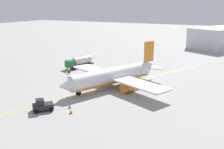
{
  "coord_description": "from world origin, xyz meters",
  "views": [
    {
      "loc": [
        51.6,
        27.13,
        18.55
      ],
      "look_at": [
        0.0,
        0.0,
        3.0
      ],
      "focal_mm": 42.33,
      "sensor_mm": 36.0,
      "label": 1
    }
  ],
  "objects_px": {
    "fuel_tanker": "(79,62)",
    "safety_cone_nose": "(70,106)",
    "refueling_worker": "(69,70)",
    "pushback_tug": "(42,105)",
    "safety_cone_wingtip": "(71,112)",
    "airplane": "(114,76)"
  },
  "relations": [
    {
      "from": "airplane",
      "to": "safety_cone_wingtip",
      "type": "relative_size",
      "value": 41.11
    },
    {
      "from": "pushback_tug",
      "to": "airplane",
      "type": "bearing_deg",
      "value": 165.86
    },
    {
      "from": "fuel_tanker",
      "to": "safety_cone_wingtip",
      "type": "bearing_deg",
      "value": 32.09
    },
    {
      "from": "safety_cone_nose",
      "to": "refueling_worker",
      "type": "bearing_deg",
      "value": -143.06
    },
    {
      "from": "fuel_tanker",
      "to": "safety_cone_nose",
      "type": "bearing_deg",
      "value": 31.39
    },
    {
      "from": "pushback_tug",
      "to": "refueling_worker",
      "type": "height_order",
      "value": "pushback_tug"
    },
    {
      "from": "airplane",
      "to": "refueling_worker",
      "type": "height_order",
      "value": "airplane"
    },
    {
      "from": "pushback_tug",
      "to": "refueling_worker",
      "type": "distance_m",
      "value": 26.8
    },
    {
      "from": "airplane",
      "to": "pushback_tug",
      "type": "relative_size",
      "value": 7.08
    },
    {
      "from": "refueling_worker",
      "to": "safety_cone_nose",
      "type": "bearing_deg",
      "value": 36.94
    },
    {
      "from": "airplane",
      "to": "fuel_tanker",
      "type": "xyz_separation_m",
      "value": [
        -12.41,
        -18.12,
        -0.88
      ]
    },
    {
      "from": "pushback_tug",
      "to": "safety_cone_wingtip",
      "type": "relative_size",
      "value": 5.8
    },
    {
      "from": "fuel_tanker",
      "to": "refueling_worker",
      "type": "relative_size",
      "value": 5.77
    },
    {
      "from": "safety_cone_nose",
      "to": "pushback_tug",
      "type": "bearing_deg",
      "value": -48.08
    },
    {
      "from": "pushback_tug",
      "to": "safety_cone_wingtip",
      "type": "bearing_deg",
      "value": 103.5
    },
    {
      "from": "fuel_tanker",
      "to": "pushback_tug",
      "type": "relative_size",
      "value": 2.43
    },
    {
      "from": "fuel_tanker",
      "to": "refueling_worker",
      "type": "height_order",
      "value": "fuel_tanker"
    },
    {
      "from": "fuel_tanker",
      "to": "refueling_worker",
      "type": "bearing_deg",
      "value": 11.3
    },
    {
      "from": "fuel_tanker",
      "to": "safety_cone_nose",
      "type": "xyz_separation_m",
      "value": [
        27.89,
        17.02,
        -1.38
      ]
    },
    {
      "from": "refueling_worker",
      "to": "safety_cone_nose",
      "type": "height_order",
      "value": "refueling_worker"
    },
    {
      "from": "refueling_worker",
      "to": "safety_cone_nose",
      "type": "relative_size",
      "value": 2.59
    },
    {
      "from": "fuel_tanker",
      "to": "refueling_worker",
      "type": "xyz_separation_m",
      "value": [
        7.17,
        1.43,
        -0.89
      ]
    }
  ]
}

